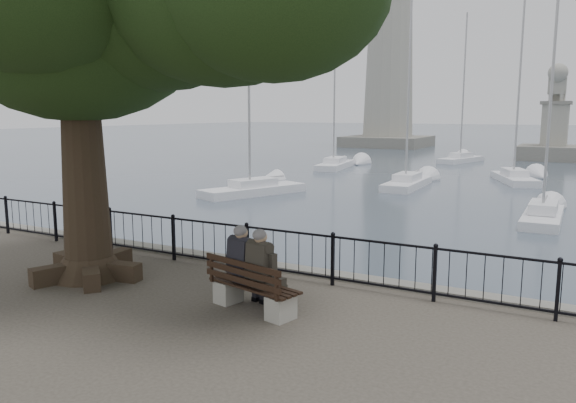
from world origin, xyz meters
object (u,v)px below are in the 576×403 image
Objects in this scene: person_left at (247,269)px; lion_monument at (554,136)px; bench at (252,293)px; lighthouse at (390,45)px; person_right at (266,274)px.

person_left is 0.17× the size of lion_monument.
person_left is (-0.19, 0.15, 0.36)m from bench.
bench is at bearing -73.36° from lighthouse.
person_right is 0.17× the size of lion_monument.
lion_monument is at bearing 88.42° from person_right.
lion_monument is (1.81, 49.28, 0.51)m from person_left.
lighthouse is 25.60m from lion_monument.
lighthouse is (-18.19, 61.34, 10.98)m from person_left.
person_left is at bearing -92.10° from lion_monument.
lion_monument is (1.62, 49.43, 0.86)m from bench.
lighthouse is (-18.38, 61.49, 11.33)m from bench.
bench is 0.21× the size of lion_monument.
person_left and person_right have the same top height.
person_left is 1.00× the size of person_right.
person_right is at bearing 9.63° from bench.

